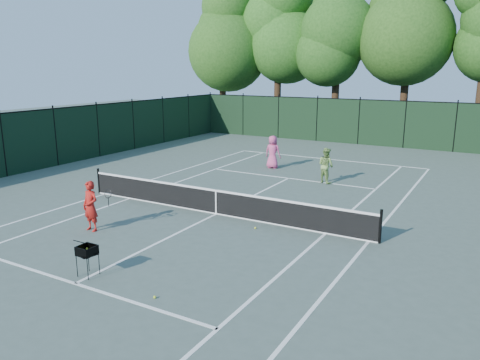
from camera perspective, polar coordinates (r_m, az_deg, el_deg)
The scene contains 22 objects.
ground at distance 16.88m, azimuth -2.91°, elevation -4.16°, with size 90.00×90.00×0.00m, color #47564D.
sideline_doubles_left at distance 20.26m, azimuth -16.11°, elevation -1.65°, with size 0.10×23.77×0.01m, color white.
sideline_doubles_right at distance 14.82m, azimuth 15.42°, elevation -7.22°, with size 0.10×23.77×0.01m, color white.
sideline_singles_left at distance 19.32m, azimuth -13.26°, elevation -2.20°, with size 0.10×23.77×0.01m, color white.
sideline_singles_right at distance 15.18m, azimuth 10.39°, elevation -6.44°, with size 0.10×23.77×0.01m, color white.
baseline_far at distance 27.34m, azimuth 10.61°, elevation 2.53°, with size 10.97×0.10×0.01m, color white.
service_line_near at distance 12.36m, azimuth -19.43°, elevation -11.82°, with size 8.23×0.10×0.01m, color white.
service_line_far at distance 22.34m, azimuth 5.95°, elevation 0.22°, with size 8.23×0.10×0.01m, color white.
center_service_line at distance 16.88m, azimuth -2.91°, elevation -4.15°, with size 0.10×12.80×0.01m, color white.
tennis_net at distance 16.74m, azimuth -2.93°, elevation -2.61°, with size 11.69×0.09×1.06m.
fence_far at distance 32.90m, azimuth 14.28°, elevation 6.83°, with size 24.00×0.05×3.00m, color black.
fence_left at distance 24.99m, azimuth -26.90°, elevation 3.75°, with size 0.05×36.00×3.00m, color black.
tree_0 at distance 41.31m, azimuth -2.18°, elevation 17.79°, with size 6.40×6.40×13.14m.
tree_1 at distance 39.41m, azimuth 4.75°, elevation 18.73°, with size 6.80×6.80×13.98m.
tree_2 at distance 37.30m, azimuth 11.89°, elevation 17.30°, with size 6.00×6.00×12.40m.
tree_3 at distance 36.65m, azimuth 20.12°, elevation 18.88°, with size 7.00×7.00×14.45m.
coach at distance 15.71m, azimuth -17.75°, elevation -3.05°, with size 0.93×0.59×1.64m.
player_pink at distance 24.37m, azimuth 4.02°, elevation 3.43°, with size 0.84×0.55×1.71m.
player_green at distance 21.56m, azimuth 10.43°, elevation 1.77°, with size 0.97×0.89×1.61m.
ball_hopper at distance 12.44m, azimuth -18.16°, elevation -8.20°, with size 0.50×0.50×0.80m.
loose_ball_near_cart at distance 11.17m, azimuth -10.35°, elevation -13.87°, with size 0.07×0.07×0.07m, color #B8D62B.
loose_ball_midcourt at distance 15.35m, azimuth 1.88°, elevation -5.86°, with size 0.07×0.07×0.07m, color yellow.
Camera 1 is at (8.70, -13.52, 5.15)m, focal length 35.00 mm.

